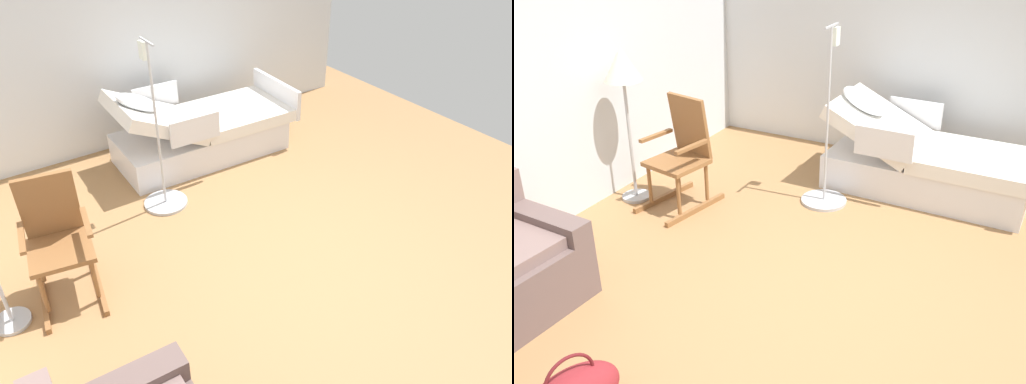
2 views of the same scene
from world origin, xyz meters
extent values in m
plane|color=#9E7247|center=(0.00, 0.00, 0.00)|extent=(6.75, 6.75, 0.00)
cube|color=silver|center=(0.00, 2.69, 1.35)|extent=(5.60, 0.10, 2.70)
cube|color=silver|center=(2.75, 0.00, 1.35)|extent=(0.10, 5.47, 2.70)
cube|color=silver|center=(1.93, -0.12, 0.17)|extent=(0.92, 1.95, 0.35)
cube|color=white|center=(1.92, -0.60, 0.42)|extent=(0.94, 1.18, 0.14)
cube|color=white|center=(1.94, 0.41, 0.62)|extent=(0.94, 0.94, 0.53)
ellipsoid|color=white|center=(1.95, 0.58, 0.84)|extent=(0.35, 0.50, 0.33)
cube|color=silver|center=(1.43, 0.19, 0.63)|extent=(0.05, 0.56, 0.28)
cube|color=silver|center=(2.44, 0.17, 0.63)|extent=(0.05, 0.56, 0.28)
cylinder|color=black|center=(1.59, 0.68, 0.05)|extent=(0.10, 0.10, 0.10)
cylinder|color=black|center=(2.31, 0.66, 0.05)|extent=(0.10, 0.10, 0.10)
cylinder|color=black|center=(1.55, -0.91, 0.05)|extent=(0.10, 0.10, 0.10)
cylinder|color=black|center=(2.27, -0.93, 0.05)|extent=(0.10, 0.10, 0.10)
cube|color=#68534F|center=(-0.94, 2.03, 0.30)|extent=(0.22, 0.86, 0.60)
cube|color=brown|center=(0.57, 2.10, 0.03)|extent=(0.76, 0.17, 0.05)
cube|color=brown|center=(0.50, 1.67, 0.03)|extent=(0.76, 0.17, 0.05)
cylinder|color=brown|center=(0.32, 1.73, 0.25)|extent=(0.04, 0.04, 0.40)
cylinder|color=brown|center=(0.39, 2.11, 0.25)|extent=(0.04, 0.04, 0.40)
cylinder|color=brown|center=(0.68, 1.66, 0.25)|extent=(0.04, 0.04, 0.40)
cylinder|color=brown|center=(0.75, 2.04, 0.25)|extent=(0.04, 0.04, 0.40)
cube|color=brown|center=(0.54, 1.89, 0.45)|extent=(0.54, 0.55, 0.04)
cube|color=brown|center=(0.73, 1.85, 0.75)|extent=(0.19, 0.45, 0.60)
cube|color=brown|center=(0.48, 1.66, 0.67)|extent=(0.39, 0.11, 0.03)
cube|color=brown|center=(0.56, 2.12, 0.67)|extent=(0.39, 0.11, 0.03)
cylinder|color=#B2B5BA|center=(0.48, 2.37, 0.01)|extent=(0.28, 0.28, 0.03)
cylinder|color=#B2B5BA|center=(0.48, 2.37, 0.60)|extent=(0.03, 0.03, 1.15)
cone|color=silver|center=(0.48, 2.37, 1.33)|extent=(0.34, 0.34, 0.30)
torus|color=maroon|center=(-1.85, 0.90, 0.28)|extent=(0.29, 0.10, 0.30)
cylinder|color=#B2B5BA|center=(1.25, 0.69, 0.01)|extent=(0.44, 0.44, 0.03)
cylinder|color=#B2B5BA|center=(1.25, 0.69, 0.85)|extent=(0.02, 0.02, 1.65)
cube|color=#B2B5BA|center=(1.25, 0.69, 1.68)|extent=(0.28, 0.02, 0.02)
cube|color=white|center=(1.37, 0.69, 1.57)|extent=(0.09, 0.04, 0.16)
camera|label=1|loc=(-2.78, 2.34, 3.00)|focal=35.45mm
camera|label=2|loc=(-3.46, -1.17, 2.59)|focal=40.70mm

